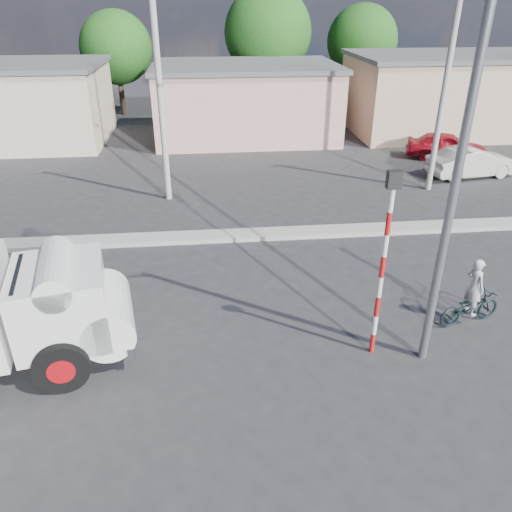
{
  "coord_description": "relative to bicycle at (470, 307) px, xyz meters",
  "views": [
    {
      "loc": [
        -0.42,
        -7.44,
        7.33
      ],
      "look_at": [
        0.77,
        4.08,
        1.3
      ],
      "focal_mm": 35.0,
      "sensor_mm": 36.0,
      "label": 1
    }
  ],
  "objects": [
    {
      "name": "ground_plane",
      "position": [
        -5.96,
        -2.39,
        -0.45
      ],
      "size": [
        120.0,
        120.0,
        0.0
      ],
      "primitive_type": "plane",
      "color": "#2A2A2C",
      "rests_on": "ground"
    },
    {
      "name": "median",
      "position": [
        -5.96,
        5.61,
        -0.37
      ],
      "size": [
        40.0,
        0.8,
        0.16
      ],
      "primitive_type": "cube",
      "color": "#99968E",
      "rests_on": "ground"
    },
    {
      "name": "bicycle",
      "position": [
        0.0,
        0.0,
        0.0
      ],
      "size": [
        1.8,
        0.98,
        0.9
      ],
      "primitive_type": "imported",
      "rotation": [
        0.0,
        0.0,
        1.8
      ],
      "color": "black",
      "rests_on": "ground"
    },
    {
      "name": "cyclist",
      "position": [
        0.0,
        0.0,
        0.3
      ],
      "size": [
        0.48,
        0.62,
        1.5
      ],
      "primitive_type": "imported",
      "rotation": [
        0.0,
        0.0,
        1.8
      ],
      "color": "silver",
      "rests_on": "ground"
    },
    {
      "name": "car_cream",
      "position": [
        5.61,
        11.04,
        0.21
      ],
      "size": [
        4.2,
        2.01,
        1.33
      ],
      "primitive_type": "imported",
      "rotation": [
        0.0,
        0.0,
        1.73
      ],
      "color": "beige",
      "rests_on": "ground"
    },
    {
      "name": "car_red",
      "position": [
        5.73,
        13.91,
        0.21
      ],
      "size": [
        4.16,
        2.73,
        1.32
      ],
      "primitive_type": "imported",
      "rotation": [
        0.0,
        0.0,
        1.24
      ],
      "color": "maroon",
      "rests_on": "ground"
    },
    {
      "name": "traffic_pole",
      "position": [
        -2.76,
        -0.89,
        2.15
      ],
      "size": [
        0.28,
        0.18,
        4.36
      ],
      "color": "red",
      "rests_on": "ground"
    },
    {
      "name": "streetlight",
      "position": [
        -1.82,
        -1.19,
        4.51
      ],
      "size": [
        2.34,
        0.22,
        9.0
      ],
      "color": "slate",
      "rests_on": "ground"
    },
    {
      "name": "building_row",
      "position": [
        -4.86,
        19.61,
        1.68
      ],
      "size": [
        37.8,
        7.3,
        4.44
      ],
      "color": "beige",
      "rests_on": "ground"
    },
    {
      "name": "tree_row",
      "position": [
        -8.22,
        26.22,
        4.38
      ],
      "size": [
        34.13,
        7.32,
        8.1
      ],
      "color": "#38281E",
      "rests_on": "ground"
    },
    {
      "name": "utility_poles",
      "position": [
        -2.71,
        9.61,
        3.62
      ],
      "size": [
        35.4,
        0.24,
        8.0
      ],
      "color": "#99968E",
      "rests_on": "ground"
    }
  ]
}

